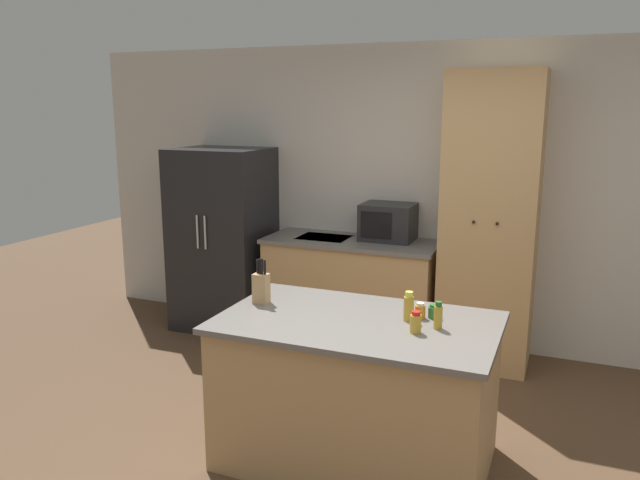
{
  "coord_description": "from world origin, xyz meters",
  "views": [
    {
      "loc": [
        0.89,
        -3.0,
        2.09
      ],
      "look_at": [
        -0.91,
        1.4,
        1.05
      ],
      "focal_mm": 35.0,
      "sensor_mm": 36.0,
      "label": 1
    }
  ],
  "objects_px": {
    "knife_block": "(261,287)",
    "spice_bottle_short_red": "(420,311)",
    "refrigerator": "(223,239)",
    "microwave": "(388,222)",
    "spice_bottle_tall_dark": "(416,323)",
    "spice_bottle_pale_salt": "(409,307)",
    "spice_bottle_amber_oil": "(434,312)",
    "pantry_cabinet": "(490,222)",
    "spice_bottle_green_herb": "(438,316)"
  },
  "relations": [
    {
      "from": "spice_bottle_pale_salt",
      "to": "spice_bottle_short_red",
      "type": "bearing_deg",
      "value": 50.48
    },
    {
      "from": "spice_bottle_green_herb",
      "to": "spice_bottle_pale_salt",
      "type": "bearing_deg",
      "value": 160.14
    },
    {
      "from": "spice_bottle_tall_dark",
      "to": "spice_bottle_amber_oil",
      "type": "distance_m",
      "value": 0.28
    },
    {
      "from": "pantry_cabinet",
      "to": "spice_bottle_pale_salt",
      "type": "distance_m",
      "value": 1.72
    },
    {
      "from": "pantry_cabinet",
      "to": "microwave",
      "type": "relative_size",
      "value": 5.25
    },
    {
      "from": "spice_bottle_short_red",
      "to": "spice_bottle_pale_salt",
      "type": "bearing_deg",
      "value": -129.52
    },
    {
      "from": "spice_bottle_short_red",
      "to": "spice_bottle_green_herb",
      "type": "height_order",
      "value": "spice_bottle_green_herb"
    },
    {
      "from": "pantry_cabinet",
      "to": "spice_bottle_amber_oil",
      "type": "height_order",
      "value": "pantry_cabinet"
    },
    {
      "from": "refrigerator",
      "to": "spice_bottle_tall_dark",
      "type": "xyz_separation_m",
      "value": [
        2.29,
        -1.81,
        0.09
      ]
    },
    {
      "from": "microwave",
      "to": "spice_bottle_amber_oil",
      "type": "xyz_separation_m",
      "value": [
        0.77,
        -1.69,
        -0.18
      ]
    },
    {
      "from": "spice_bottle_short_red",
      "to": "knife_block",
      "type": "bearing_deg",
      "value": -174.45
    },
    {
      "from": "knife_block",
      "to": "spice_bottle_tall_dark",
      "type": "xyz_separation_m",
      "value": [
        1.01,
        -0.14,
        -0.05
      ]
    },
    {
      "from": "microwave",
      "to": "spice_bottle_amber_oil",
      "type": "relative_size",
      "value": 5.53
    },
    {
      "from": "refrigerator",
      "to": "microwave",
      "type": "height_order",
      "value": "refrigerator"
    },
    {
      "from": "microwave",
      "to": "spice_bottle_green_herb",
      "type": "xyz_separation_m",
      "value": [
        0.83,
        -1.85,
        -0.14
      ]
    },
    {
      "from": "knife_block",
      "to": "spice_bottle_tall_dark",
      "type": "height_order",
      "value": "knife_block"
    },
    {
      "from": "spice_bottle_amber_oil",
      "to": "pantry_cabinet",
      "type": "bearing_deg",
      "value": 86.47
    },
    {
      "from": "pantry_cabinet",
      "to": "spice_bottle_green_herb",
      "type": "height_order",
      "value": "pantry_cabinet"
    },
    {
      "from": "spice_bottle_green_herb",
      "to": "spice_bottle_pale_salt",
      "type": "distance_m",
      "value": 0.19
    },
    {
      "from": "pantry_cabinet",
      "to": "knife_block",
      "type": "relative_size",
      "value": 8.24
    },
    {
      "from": "spice_bottle_green_herb",
      "to": "microwave",
      "type": "bearing_deg",
      "value": 114.02
    },
    {
      "from": "spice_bottle_green_herb",
      "to": "spice_bottle_amber_oil",
      "type": "bearing_deg",
      "value": 109.78
    },
    {
      "from": "spice_bottle_pale_salt",
      "to": "microwave",
      "type": "bearing_deg",
      "value": 109.81
    },
    {
      "from": "spice_bottle_short_red",
      "to": "spice_bottle_pale_salt",
      "type": "relative_size",
      "value": 0.54
    },
    {
      "from": "microwave",
      "to": "refrigerator",
      "type": "bearing_deg",
      "value": -174.47
    },
    {
      "from": "knife_block",
      "to": "spice_bottle_amber_oil",
      "type": "height_order",
      "value": "knife_block"
    },
    {
      "from": "knife_block",
      "to": "spice_bottle_short_red",
      "type": "distance_m",
      "value": 0.98
    },
    {
      "from": "spice_bottle_pale_salt",
      "to": "spice_bottle_amber_oil",
      "type": "bearing_deg",
      "value": 38.76
    },
    {
      "from": "pantry_cabinet",
      "to": "microwave",
      "type": "distance_m",
      "value": 0.87
    },
    {
      "from": "knife_block",
      "to": "spice_bottle_amber_oil",
      "type": "bearing_deg",
      "value": 7.09
    },
    {
      "from": "spice_bottle_short_red",
      "to": "spice_bottle_amber_oil",
      "type": "bearing_deg",
      "value": 26.58
    },
    {
      "from": "pantry_cabinet",
      "to": "spice_bottle_amber_oil",
      "type": "bearing_deg",
      "value": -93.53
    },
    {
      "from": "refrigerator",
      "to": "pantry_cabinet",
      "type": "relative_size",
      "value": 0.72
    },
    {
      "from": "spice_bottle_tall_dark",
      "to": "spice_bottle_short_red",
      "type": "xyz_separation_m",
      "value": [
        -0.03,
        0.24,
        -0.01
      ]
    },
    {
      "from": "pantry_cabinet",
      "to": "spice_bottle_short_red",
      "type": "relative_size",
      "value": 25.17
    },
    {
      "from": "spice_bottle_green_herb",
      "to": "spice_bottle_pale_salt",
      "type": "height_order",
      "value": "spice_bottle_pale_salt"
    },
    {
      "from": "spice_bottle_green_herb",
      "to": "knife_block",
      "type": "bearing_deg",
      "value": 178.23
    },
    {
      "from": "spice_bottle_amber_oil",
      "to": "spice_bottle_pale_salt",
      "type": "height_order",
      "value": "spice_bottle_pale_salt"
    },
    {
      "from": "microwave",
      "to": "spice_bottle_pale_salt",
      "type": "xyz_separation_m",
      "value": [
        0.64,
        -1.79,
        -0.14
      ]
    },
    {
      "from": "knife_block",
      "to": "spice_bottle_short_red",
      "type": "bearing_deg",
      "value": 5.55
    },
    {
      "from": "knife_block",
      "to": "spice_bottle_tall_dark",
      "type": "relative_size",
      "value": 2.36
    },
    {
      "from": "pantry_cabinet",
      "to": "spice_bottle_tall_dark",
      "type": "distance_m",
      "value": 1.89
    },
    {
      "from": "spice_bottle_pale_salt",
      "to": "spice_bottle_tall_dark",
      "type": "bearing_deg",
      "value": -64.32
    },
    {
      "from": "microwave",
      "to": "knife_block",
      "type": "xyz_separation_m",
      "value": [
        -0.28,
        -1.82,
        -0.11
      ]
    },
    {
      "from": "refrigerator",
      "to": "spice_bottle_short_red",
      "type": "height_order",
      "value": "refrigerator"
    },
    {
      "from": "refrigerator",
      "to": "spice_bottle_pale_salt",
      "type": "distance_m",
      "value": 2.75
    },
    {
      "from": "spice_bottle_tall_dark",
      "to": "spice_bottle_green_herb",
      "type": "bearing_deg",
      "value": 47.77
    },
    {
      "from": "refrigerator",
      "to": "spice_bottle_short_red",
      "type": "distance_m",
      "value": 2.75
    },
    {
      "from": "refrigerator",
      "to": "pantry_cabinet",
      "type": "bearing_deg",
      "value": 1.33
    },
    {
      "from": "pantry_cabinet",
      "to": "spice_bottle_short_red",
      "type": "bearing_deg",
      "value": -95.92
    }
  ]
}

